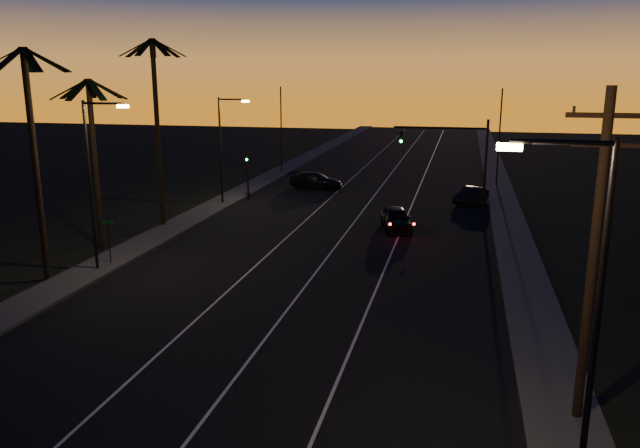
% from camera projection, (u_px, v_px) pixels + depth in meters
% --- Properties ---
extents(road, '(20.00, 170.00, 0.01)m').
position_uv_depth(road, '(336.00, 236.00, 40.52)').
color(road, black).
rests_on(road, ground).
extents(sidewalk_left, '(2.40, 170.00, 0.16)m').
position_uv_depth(sidewalk_left, '(177.00, 226.00, 42.94)').
color(sidewalk_left, '#3D3D3A').
rests_on(sidewalk_left, ground).
extents(sidewalk_right, '(2.40, 170.00, 0.16)m').
position_uv_depth(sidewalk_right, '(515.00, 245.00, 38.06)').
color(sidewalk_right, '#3D3D3A').
rests_on(sidewalk_right, ground).
extents(lane_stripe_left, '(0.12, 160.00, 0.01)m').
position_uv_depth(lane_stripe_left, '(291.00, 233.00, 41.17)').
color(lane_stripe_left, silver).
rests_on(lane_stripe_left, road).
extents(lane_stripe_mid, '(0.12, 160.00, 0.01)m').
position_uv_depth(lane_stripe_mid, '(343.00, 236.00, 40.40)').
color(lane_stripe_mid, silver).
rests_on(lane_stripe_mid, road).
extents(lane_stripe_right, '(0.12, 160.00, 0.01)m').
position_uv_depth(lane_stripe_right, '(397.00, 240.00, 39.64)').
color(lane_stripe_right, silver).
rests_on(lane_stripe_right, road).
extents(palm_near, '(4.25, 4.16, 11.53)m').
position_uv_depth(palm_near, '(33.00, 142.00, 30.24)').
color(palm_near, black).
rests_on(palm_near, ground).
extents(palm_mid, '(4.25, 4.16, 10.03)m').
position_uv_depth(palm_mid, '(94.00, 145.00, 36.25)').
color(palm_mid, black).
rests_on(palm_mid, ground).
extents(palm_far, '(4.25, 4.16, 12.53)m').
position_uv_depth(palm_far, '(157.00, 115.00, 41.39)').
color(palm_far, black).
rests_on(palm_far, ground).
extents(streetlight_left_near, '(2.55, 0.26, 9.00)m').
position_uv_depth(streetlight_left_near, '(94.00, 173.00, 32.13)').
color(streetlight_left_near, black).
rests_on(streetlight_left_near, ground).
extents(streetlight_left_far, '(2.55, 0.26, 8.50)m').
position_uv_depth(streetlight_left_far, '(224.00, 142.00, 49.24)').
color(streetlight_left_far, black).
rests_on(streetlight_left_far, ground).
extents(streetlight_right_near, '(2.55, 0.26, 9.00)m').
position_uv_depth(streetlight_right_near, '(585.00, 298.00, 14.20)').
color(streetlight_right_near, black).
rests_on(streetlight_right_near, ground).
extents(street_sign, '(0.70, 0.06, 2.60)m').
position_uv_depth(street_sign, '(109.00, 237.00, 33.96)').
color(street_sign, black).
rests_on(street_sign, ground).
extents(utility_pole, '(2.20, 0.28, 10.00)m').
position_uv_depth(utility_pole, '(594.00, 253.00, 17.79)').
color(utility_pole, black).
rests_on(utility_pole, ground).
extents(signal_mast, '(7.10, 0.41, 7.00)m').
position_uv_depth(signal_mast, '(454.00, 148.00, 47.30)').
color(signal_mast, black).
rests_on(signal_mast, ground).
extents(signal_post, '(0.28, 0.37, 4.20)m').
position_uv_depth(signal_post, '(247.00, 166.00, 51.37)').
color(signal_post, black).
rests_on(signal_post, ground).
extents(far_pole_left, '(0.14, 0.14, 9.00)m').
position_uv_depth(far_pole_left, '(281.00, 130.00, 65.54)').
color(far_pole_left, black).
rests_on(far_pole_left, ground).
extents(far_pole_right, '(0.14, 0.14, 9.00)m').
position_uv_depth(far_pole_right, '(499.00, 138.00, 57.90)').
color(far_pole_right, black).
rests_on(far_pole_right, ground).
extents(lead_car, '(2.90, 5.23, 1.52)m').
position_uv_depth(lead_car, '(396.00, 218.00, 42.12)').
color(lead_car, black).
rests_on(lead_car, road).
extents(right_car, '(2.95, 4.24, 1.32)m').
position_uv_depth(right_car, '(471.00, 195.00, 50.53)').
color(right_car, black).
rests_on(right_car, road).
extents(cross_car, '(5.24, 2.84, 1.44)m').
position_uv_depth(cross_car, '(316.00, 180.00, 57.26)').
color(cross_car, black).
rests_on(cross_car, road).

